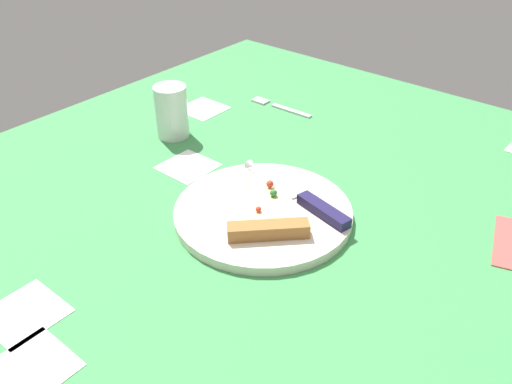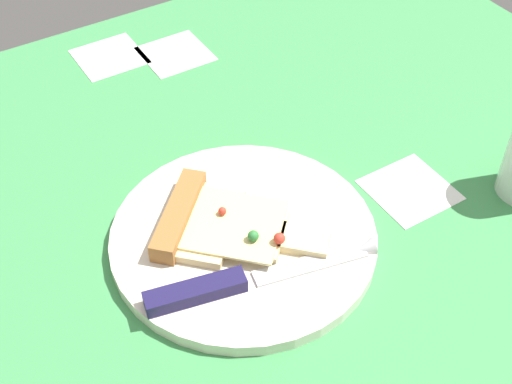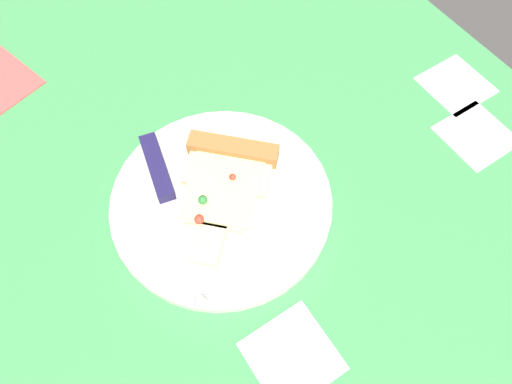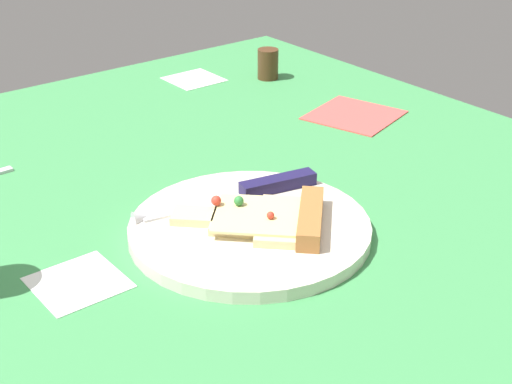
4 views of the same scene
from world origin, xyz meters
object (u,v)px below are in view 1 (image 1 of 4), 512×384
(knife, at_px, (304,199))
(drinking_glass, at_px, (172,112))
(plate, at_px, (263,213))
(pizza_slice, at_px, (265,214))
(fork, at_px, (278,106))

(knife, height_order, drinking_glass, drinking_glass)
(knife, xyz_separation_m, drinking_glass, (-0.35, 0.04, 0.03))
(plate, relative_size, drinking_glass, 2.70)
(drinking_glass, bearing_deg, plate, -17.81)
(plate, bearing_deg, knife, 56.72)
(pizza_slice, relative_size, knife, 0.75)
(drinking_glass, bearing_deg, pizza_slice, -19.68)
(knife, distance_m, drinking_glass, 0.36)
(fork, bearing_deg, drinking_glass, 159.95)
(plate, xyz_separation_m, pizza_slice, (0.02, -0.02, 0.02))
(plate, distance_m, fork, 0.41)
(plate, xyz_separation_m, knife, (0.04, 0.06, 0.01))
(knife, height_order, fork, knife)
(pizza_slice, relative_size, fork, 1.16)
(drinking_glass, height_order, fork, drinking_glass)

